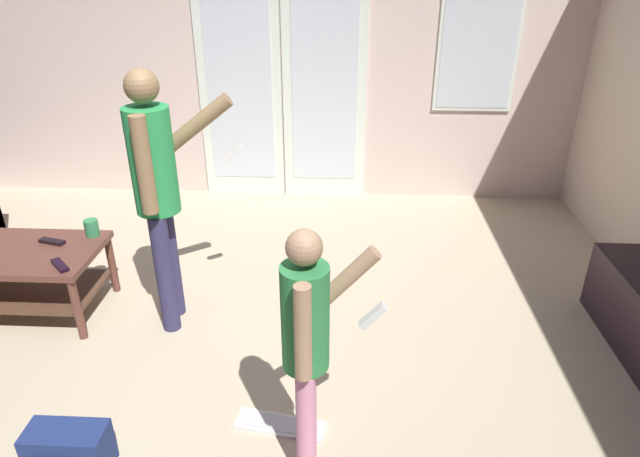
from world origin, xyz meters
The scene contains 10 objects.
ground_plane centered at (0.00, 0.00, -0.01)m, with size 5.94×5.20×0.02m, color #C4B394.
wall_back_with_doors centered at (0.07, 2.57, 1.26)m, with size 5.94×0.09×2.58m.
coffee_table centered at (-1.17, 0.49, 0.33)m, with size 1.03×0.59×0.45m.
person_adult centered at (-0.18, 0.44, 0.93)m, with size 0.59×0.46×1.56m.
person_child centered at (0.74, -0.62, 0.71)m, with size 0.42×0.33×1.19m.
backpack centered at (-0.32, -0.70, 0.11)m, with size 0.35×0.20×0.23m.
loose_keyboard centered at (0.58, -0.41, 0.01)m, with size 0.46×0.21×0.02m.
cup_near_edge centered at (-0.76, 0.71, 0.50)m, with size 0.09×0.09×0.11m, color #338853.
tv_remote_black centered at (-0.97, 0.59, 0.46)m, with size 0.17×0.05×0.02m, color black.
dvd_remote_slim centered at (-0.78, 0.31, 0.46)m, with size 0.17×0.05×0.02m, color black.
Camera 1 is at (0.87, -2.35, 2.07)m, focal length 30.63 mm.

